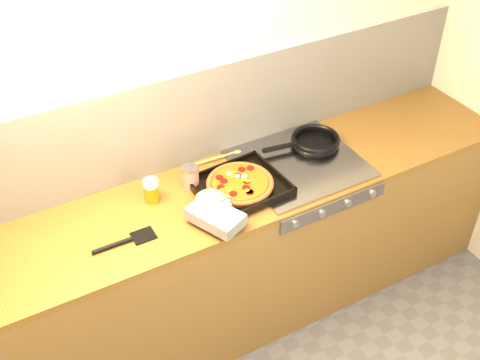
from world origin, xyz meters
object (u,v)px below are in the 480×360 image
frying_pan (314,141)px  juice_glass (151,190)px  pizza_on_tray (232,192)px  tomato_can (190,177)px

frying_pan → juice_glass: size_ratio=3.73×
pizza_on_tray → juice_glass: bearing=152.1°
tomato_can → juice_glass: 0.20m
frying_pan → pizza_on_tray: bearing=-164.2°
pizza_on_tray → tomato_can: bearing=126.0°
frying_pan → tomato_can: (-0.70, 0.02, 0.02)m
frying_pan → tomato_can: bearing=178.7°
pizza_on_tray → frying_pan: 0.60m
pizza_on_tray → frying_pan: size_ratio=1.24×
frying_pan → juice_glass: juice_glass is taller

